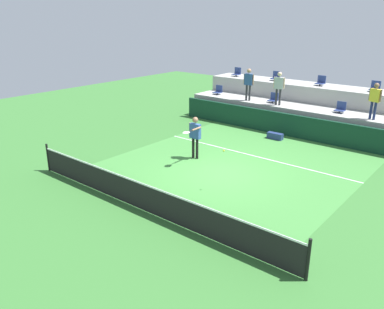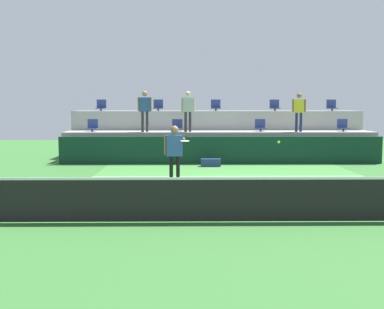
{
  "view_description": "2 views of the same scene",
  "coord_description": "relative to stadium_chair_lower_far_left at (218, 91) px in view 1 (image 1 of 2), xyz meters",
  "views": [
    {
      "loc": [
        7.9,
        -11.33,
        5.65
      ],
      "look_at": [
        -0.3,
        -1.35,
        1.03
      ],
      "focal_mm": 36.74,
      "sensor_mm": 36.0,
      "label": 1
    },
    {
      "loc": [
        -1.43,
        -13.71,
        2.34
      ],
      "look_at": [
        -1.26,
        -1.01,
        1.08
      ],
      "focal_mm": 46.11,
      "sensor_mm": 36.0,
      "label": 2
    }
  ],
  "objects": [
    {
      "name": "spectator_in_white",
      "position": [
        2.25,
        -0.38,
        0.81
      ],
      "size": [
        0.6,
        0.25,
        1.7
      ],
      "color": "#2D2D33",
      "rests_on": "seating_tier_lower"
    },
    {
      "name": "stadium_chair_lower_left",
      "position": [
        3.6,
        0.0,
        0.0
      ],
      "size": [
        0.44,
        0.4,
        0.52
      ],
      "color": "#2D2D33",
      "rests_on": "seating_tier_lower"
    },
    {
      "name": "spectator_in_grey",
      "position": [
        8.68,
        -0.38,
        0.75
      ],
      "size": [
        0.57,
        0.28,
        1.61
      ],
      "color": "navy",
      "rests_on": "seating_tier_lower"
    },
    {
      "name": "tennis_player",
      "position": [
        3.64,
        -6.65,
        -0.38
      ],
      "size": [
        0.74,
        1.2,
        1.76
      ],
      "color": "black",
      "rests_on": "ground_plane"
    },
    {
      "name": "stadium_chair_upper_left",
      "position": [
        2.7,
        1.8,
        0.85
      ],
      "size": [
        0.44,
        0.4,
        0.52
      ],
      "color": "#2D2D33",
      "rests_on": "seating_tier_upper"
    },
    {
      "name": "seating_tier_lower",
      "position": [
        5.38,
        0.07,
        -0.84
      ],
      "size": [
        13.0,
        1.8,
        1.25
      ],
      "primitive_type": "cube",
      "color": "#9E9E99",
      "rests_on": "ground_plane"
    },
    {
      "name": "stadium_chair_upper_far_left",
      "position": [
        0.08,
        1.8,
        0.85
      ],
      "size": [
        0.44,
        0.4,
        0.52
      ],
      "color": "#2D2D33",
      "rests_on": "seating_tier_upper"
    },
    {
      "name": "stadium_chair_lower_far_left",
      "position": [
        0.0,
        0.0,
        0.0
      ],
      "size": [
        0.44,
        0.4,
        0.52
      ],
      "color": "#2D2D33",
      "rests_on": "seating_tier_lower"
    },
    {
      "name": "sponsor_backboard",
      "position": [
        5.38,
        -1.23,
        -0.91
      ],
      "size": [
        13.0,
        0.16,
        1.1
      ],
      "primitive_type": "cube",
      "color": "#0F3323",
      "rests_on": "ground_plane"
    },
    {
      "name": "court_service_line",
      "position": [
        5.38,
        -4.83,
        -1.46
      ],
      "size": [
        9.0,
        0.06,
        0.0
      ],
      "primitive_type": "cube",
      "color": "white",
      "rests_on": "ground_plane"
    },
    {
      "name": "ground_plane",
      "position": [
        5.38,
        -7.23,
        -1.46
      ],
      "size": [
        40.0,
        40.0,
        0.0
      ],
      "primitive_type": "plane",
      "color": "#336B2D"
    },
    {
      "name": "stadium_chair_upper_right",
      "position": [
        8.06,
        1.8,
        0.85
      ],
      "size": [
        0.44,
        0.4,
        0.52
      ],
      "color": "#2D2D33",
      "rests_on": "seating_tier_upper"
    },
    {
      "name": "court_inner_paint",
      "position": [
        5.38,
        -6.23,
        -1.46
      ],
      "size": [
        9.0,
        10.0,
        0.01
      ],
      "primitive_type": "cube",
      "color": "#3D7F38",
      "rests_on": "ground_plane"
    },
    {
      "name": "tennis_net",
      "position": [
        5.38,
        -11.23,
        -0.97
      ],
      "size": [
        10.48,
        0.08,
        1.07
      ],
      "color": "black",
      "rests_on": "ground_plane"
    },
    {
      "name": "stadium_chair_lower_right",
      "position": [
        7.14,
        0.0,
        0.0
      ],
      "size": [
        0.44,
        0.4,
        0.52
      ],
      "color": "#2D2D33",
      "rests_on": "seating_tier_lower"
    },
    {
      "name": "equipment_bag",
      "position": [
        4.92,
        -2.11,
        -1.31
      ],
      "size": [
        0.76,
        0.28,
        0.3
      ],
      "primitive_type": "cube",
      "color": "navy",
      "rests_on": "ground_plane"
    },
    {
      "name": "spectator_leaning_on_rail",
      "position": [
        4.05,
        -0.38,
        0.8
      ],
      "size": [
        0.59,
        0.26,
        1.68
      ],
      "color": "#2D2D33",
      "rests_on": "seating_tier_lower"
    },
    {
      "name": "stadium_chair_upper_center",
      "position": [
        5.34,
        1.8,
        0.85
      ],
      "size": [
        0.44,
        0.4,
        0.52
      ],
      "color": "#2D2D33",
      "rests_on": "seating_tier_upper"
    },
    {
      "name": "seating_tier_upper",
      "position": [
        5.38,
        1.87,
        -0.41
      ],
      "size": [
        13.0,
        1.8,
        2.1
      ],
      "primitive_type": "cube",
      "color": "#9E9E99",
      "rests_on": "ground_plane"
    },
    {
      "name": "tennis_ball",
      "position": [
        6.33,
        -8.45,
        -0.05
      ],
      "size": [
        0.07,
        0.07,
        0.07
      ],
      "color": "#CCE033"
    }
  ]
}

